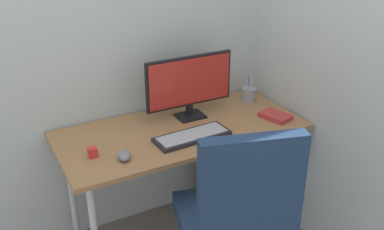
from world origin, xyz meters
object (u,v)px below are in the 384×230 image
Objects in this scene: keyboard at (192,136)px; desk_clamp_accessory at (93,152)px; monitor at (189,83)px; mouse at (124,155)px; filing_cabinet at (245,172)px; notebook at (275,116)px; pen_holder at (249,94)px; office_chair at (237,218)px.

desk_clamp_accessory reaches higher than keyboard.
mouse is (-0.51, -0.28, -0.19)m from monitor.
notebook is (0.10, -0.13, 0.43)m from filing_cabinet.
pen_holder is 0.96× the size of notebook.
office_chair reaches higher than mouse.
keyboard is 0.55m from notebook.
office_chair is at bearing -32.54° from mouse.
monitor is at bearing 16.54° from desk_clamp_accessory.
office_chair is 6.39× the size of pen_holder.
monitor is 3.08× the size of notebook.
desk_clamp_accessory is at bearing -168.64° from pen_holder.
pen_holder is 3.27× the size of desk_clamp_accessory.
desk_clamp_accessory is at bearing 161.59° from mouse.
pen_holder is at bearing 54.99° from filing_cabinet.
pen_holder reaches higher than filing_cabinet.
filing_cabinet is 0.96m from mouse.
mouse is at bearing 130.17° from office_chair.
mouse is (-0.84, -0.16, 0.43)m from filing_cabinet.
mouse is at bearing -35.70° from desk_clamp_accessory.
monitor is 3.22× the size of pen_holder.
office_chair is at bearing -100.47° from monitor.
monitor is at bearing 132.47° from notebook.
pen_holder is (0.57, 0.75, 0.23)m from office_chair.
office_chair is 2.52× the size of keyboard.
mouse is 0.94m from notebook.
filing_cabinet is at bearing -20.69° from monitor.
filing_cabinet is 6.63× the size of mouse.
mouse is 0.57× the size of notebook.
office_chair is 0.77m from desk_clamp_accessory.
monitor is 0.61m from mouse.
desk_clamp_accessory is (-0.50, 0.54, 0.21)m from office_chair.
office_chair reaches higher than pen_holder.
desk_clamp_accessory is (-1.08, -0.22, -0.02)m from pen_holder.
filing_cabinet is 0.49m from pen_holder.
monitor is 1.27× the size of keyboard.
monitor is 0.34m from keyboard.
notebook is (0.56, 0.47, 0.20)m from office_chair.
filing_cabinet is 3.80× the size of notebook.
notebook is at bearing 39.74° from office_chair.
desk_clamp_accessory is (-0.64, -0.19, -0.18)m from monitor.
filing_cabinet is 0.71m from monitor.
monitor reaches higher than notebook.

